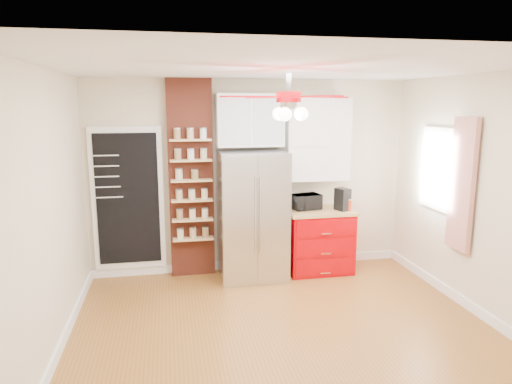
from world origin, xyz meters
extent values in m
plane|color=brown|center=(0.00, 0.00, 0.00)|extent=(4.50, 4.50, 0.00)
plane|color=white|center=(0.00, 0.00, 2.70)|extent=(4.50, 4.50, 0.00)
cube|color=beige|center=(0.00, 2.00, 1.35)|extent=(4.50, 0.02, 2.70)
cube|color=beige|center=(0.00, -2.00, 1.35)|extent=(4.50, 0.02, 2.70)
cube|color=beige|center=(-2.25, 0.00, 1.35)|extent=(0.02, 4.00, 2.70)
cube|color=beige|center=(2.25, 0.00, 1.35)|extent=(0.02, 4.00, 2.70)
cube|color=white|center=(-1.70, 1.97, 1.10)|extent=(0.95, 0.04, 1.95)
cube|color=black|center=(-1.70, 1.95, 1.10)|extent=(0.82, 0.02, 1.78)
cube|color=brown|center=(-0.85, 1.92, 1.35)|extent=(0.60, 0.16, 2.70)
cube|color=silver|center=(-0.05, 1.63, 0.88)|extent=(0.90, 0.70, 1.75)
cube|color=white|center=(-0.05, 1.82, 2.15)|extent=(0.90, 0.35, 0.70)
cube|color=#AF0006|center=(0.92, 1.68, 0.43)|extent=(0.90, 0.60, 0.86)
cube|color=tan|center=(0.92, 1.68, 0.88)|extent=(0.94, 0.64, 0.04)
cube|color=white|center=(0.92, 1.85, 1.88)|extent=(0.90, 0.30, 1.15)
cube|color=white|center=(2.23, 0.90, 1.55)|extent=(0.04, 0.75, 1.05)
cube|color=red|center=(2.18, 0.35, 1.45)|extent=(0.06, 0.40, 1.55)
cylinder|color=silver|center=(0.00, 0.00, 2.55)|extent=(0.05, 0.05, 0.20)
cylinder|color=#B40B12|center=(0.00, 0.00, 2.43)|extent=(0.24, 0.24, 0.10)
sphere|color=white|center=(0.00, 0.00, 2.27)|extent=(0.13, 0.13, 0.13)
imported|color=black|center=(0.74, 1.75, 1.01)|extent=(0.43, 0.33, 0.21)
cube|color=black|center=(1.23, 1.60, 1.05)|extent=(0.21, 0.24, 0.31)
cylinder|color=#A72709|center=(1.29, 1.56, 0.98)|extent=(0.12, 0.12, 0.15)
cylinder|color=#BA130A|center=(1.29, 1.71, 0.97)|extent=(0.12, 0.12, 0.14)
cylinder|color=beige|center=(-1.01, 1.80, 1.44)|extent=(0.13, 0.13, 0.14)
cylinder|color=olive|center=(-0.80, 1.80, 1.43)|extent=(0.13, 0.13, 0.12)
camera|label=1|loc=(-1.15, -4.28, 2.37)|focal=32.00mm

